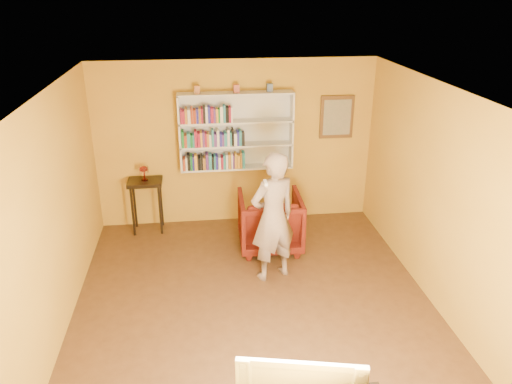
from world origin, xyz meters
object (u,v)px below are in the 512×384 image
Objects in this scene: armchair at (270,221)px; television at (301,383)px; bookshelf at (236,131)px; ruby_lustre at (144,170)px; person at (273,217)px; console_table at (146,189)px.

armchair is 0.94× the size of television.
bookshelf is at bearing -64.80° from armchair.
bookshelf is 1.56m from armchair.
armchair is at bearing -66.62° from bookshelf.
television is at bearing -70.70° from ruby_lustre.
television is (-0.31, -3.70, 0.40)m from armchair.
ruby_lustre is at bearing -64.15° from person.
console_table is 2.43m from person.
bookshelf is 1.78× the size of television.
ruby_lustre reaches higher than console_table.
person is 1.78× the size of television.
console_table is at bearing 121.96° from television.
ruby_lustre reaches higher than armchair.
ruby_lustre is 0.25× the size of armchair.
bookshelf reaches higher than television.
console_table is 0.49× the size of person.
bookshelf is 4.72m from television.
person is at bearing -79.65° from bookshelf.
armchair is 0.53× the size of person.
bookshelf reaches higher than ruby_lustre.
person is at bearing 98.19° from television.
television reaches higher than console_table.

